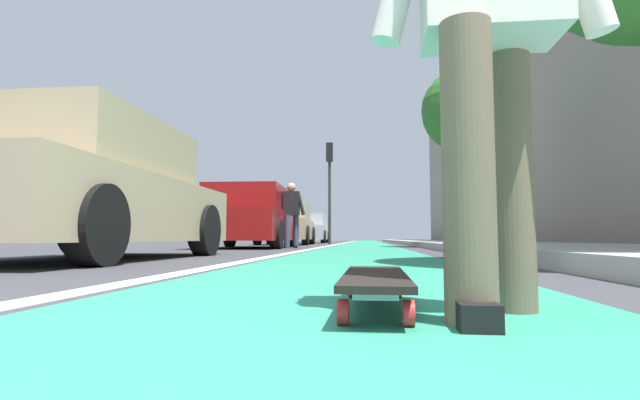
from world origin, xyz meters
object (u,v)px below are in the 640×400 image
parked_car_far (286,225)px  street_tree_mid (464,111)px  skater_person (489,2)px  parked_car_near (85,193)px  parked_car_mid (250,219)px  parked_car_end (309,229)px  skateboard (375,280)px  traffic_light (330,174)px  pedestrian_distant (291,211)px

parked_car_far → street_tree_mid: street_tree_mid is taller
skater_person → parked_car_near: bearing=44.6°
parked_car_mid → street_tree_mid: (0.85, -5.40, 2.79)m
parked_car_near → parked_car_far: bearing=-0.3°
parked_car_near → parked_car_far: 12.61m
parked_car_end → skater_person: bearing=-171.5°
skateboard → parked_car_end: (22.92, 3.08, 0.62)m
skateboard → parked_car_near: size_ratio=0.21×
skater_person → parked_car_end: 23.32m
parked_car_near → traffic_light: size_ratio=0.95×
skater_person → parked_car_near: size_ratio=0.40×
skater_person → parked_car_mid: (10.16, 3.27, -0.22)m
skateboard → parked_car_far: size_ratio=0.20×
parked_car_mid → skateboard: bearing=-163.7°
pedestrian_distant → parked_car_end: bearing=5.3°
street_tree_mid → pedestrian_distant: 5.18m
skateboard → skater_person: skater_person is taller
parked_car_near → parked_car_end: (19.57, -0.02, -0.02)m
skater_person → traffic_light: traffic_light is taller
skateboard → skater_person: 0.92m
parked_car_mid → pedestrian_distant: 1.14m
skater_person → pedestrian_distant: 10.08m
skater_person → pedestrian_distant: (9.84, 2.19, -0.05)m
parked_car_end → street_tree_mid: street_tree_mid is taller
skater_person → parked_car_end: (23.07, 3.43, -0.23)m
parked_car_mid → parked_car_far: 5.95m
parked_car_far → pedestrian_distant: (-6.27, -1.20, 0.17)m
skateboard → traffic_light: size_ratio=0.20×
traffic_light → street_tree_mid: 8.80m
skateboard → skater_person: size_ratio=0.51×
parked_car_far → pedestrian_distant: 6.39m
parked_car_far → street_tree_mid: (-5.10, -5.52, 2.78)m
parked_car_end → traffic_light: traffic_light is taller
skater_person → parked_car_far: 16.47m
skater_person → parked_car_mid: bearing=17.8°
parked_car_near → parked_car_mid: bearing=-1.6°
parked_car_mid → street_tree_mid: street_tree_mid is taller
traffic_light → pedestrian_distant: 9.17m
skateboard → parked_car_end: 23.13m
skateboard → parked_car_mid: 10.45m
parked_car_near → parked_car_end: size_ratio=1.00×
skater_person → traffic_light: (18.77, 1.99, 2.04)m
skateboard → pedestrian_distant: size_ratio=0.54×
parked_car_end → street_tree_mid: 13.56m
pedestrian_distant → parked_car_mid: bearing=73.4°
parked_car_end → pedestrian_distant: size_ratio=2.63×
parked_car_near → parked_car_end: bearing=-0.1°
traffic_light → pedestrian_distant: traffic_light is taller
traffic_light → street_tree_mid: (-7.76, -4.12, 0.53)m
parked_car_mid → parked_car_far: size_ratio=1.08×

